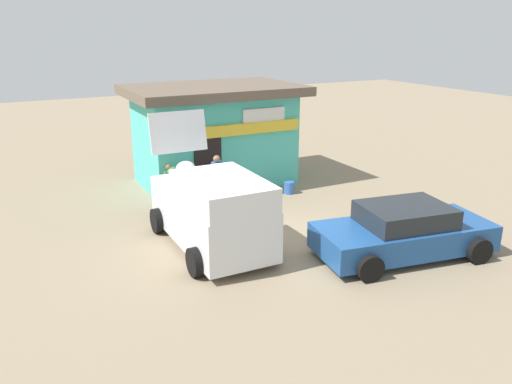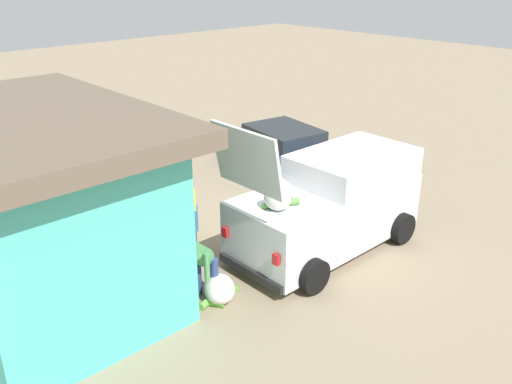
% 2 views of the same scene
% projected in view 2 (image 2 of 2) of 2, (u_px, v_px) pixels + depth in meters
% --- Properties ---
extents(ground_plane, '(60.00, 60.00, 0.00)m').
position_uv_depth(ground_plane, '(286.00, 219.00, 12.73)').
color(ground_plane, gray).
extents(storefront_bar, '(5.72, 3.90, 3.35)m').
position_uv_depth(storefront_bar, '(35.00, 207.00, 9.18)').
color(storefront_bar, '#4CC6B7').
rests_on(storefront_bar, ground_plane).
extents(delivery_van, '(2.16, 4.38, 3.05)m').
position_uv_depth(delivery_van, '(330.00, 204.00, 11.13)').
color(delivery_van, silver).
rests_on(delivery_van, ground_plane).
extents(parked_sedan, '(4.43, 2.66, 1.26)m').
position_uv_depth(parked_sedan, '(284.00, 150.00, 15.46)').
color(parked_sedan, '#1E4C8C').
rests_on(parked_sedan, ground_plane).
extents(vendor_standing, '(0.48, 0.48, 1.58)m').
position_uv_depth(vendor_standing, '(184.00, 226.00, 10.34)').
color(vendor_standing, navy).
rests_on(vendor_standing, ground_plane).
extents(customer_bending, '(0.68, 0.74, 1.29)m').
position_uv_depth(customer_bending, '(200.00, 262.00, 9.36)').
color(customer_bending, navy).
rests_on(customer_bending, ground_plane).
extents(unloaded_banana_pile, '(0.91, 0.94, 0.47)m').
position_uv_depth(unloaded_banana_pile, '(219.00, 289.00, 9.62)').
color(unloaded_banana_pile, silver).
rests_on(unloaded_banana_pile, ground_plane).
extents(paint_bucket, '(0.34, 0.34, 0.40)m').
position_uv_depth(paint_bucket, '(118.00, 217.00, 12.33)').
color(paint_bucket, blue).
rests_on(paint_bucket, ground_plane).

